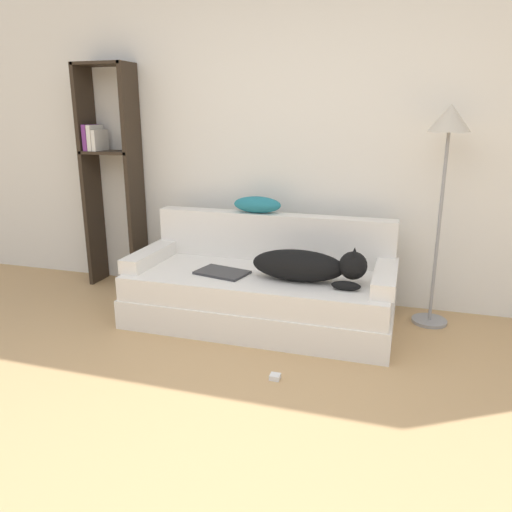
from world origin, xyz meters
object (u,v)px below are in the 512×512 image
(couch, at_px, (260,298))
(dog, at_px, (308,266))
(laptop, at_px, (222,272))
(throw_pillow, at_px, (257,205))
(bookshelf, at_px, (110,167))
(floor_lamp, at_px, (447,145))
(power_adapter, at_px, (275,377))

(couch, height_order, dog, dog)
(couch, bearing_deg, laptop, -157.09)
(throw_pillow, bearing_deg, bookshelf, 175.25)
(couch, height_order, throw_pillow, throw_pillow)
(couch, xyz_separation_m, floor_lamp, (1.20, 0.36, 1.10))
(dog, bearing_deg, throw_pillow, 137.48)
(laptop, height_order, bookshelf, bookshelf)
(power_adapter, bearing_deg, couch, 112.84)
(dog, distance_m, floor_lamp, 1.23)
(throw_pillow, height_order, bookshelf, bookshelf)
(dog, height_order, floor_lamp, floor_lamp)
(dog, relative_size, power_adapter, 13.19)
(bookshelf, height_order, floor_lamp, bookshelf)
(power_adapter, bearing_deg, laptop, 130.94)
(throw_pillow, bearing_deg, power_adapter, -68.11)
(dog, bearing_deg, laptop, -178.94)
(couch, height_order, bookshelf, bookshelf)
(throw_pillow, relative_size, bookshelf, 0.20)
(couch, bearing_deg, bookshelf, 162.14)
(throw_pillow, relative_size, floor_lamp, 0.24)
(laptop, relative_size, floor_lamp, 0.26)
(laptop, relative_size, power_adapter, 6.73)
(dog, xyz_separation_m, floor_lamp, (0.83, 0.45, 0.79))
(couch, distance_m, throw_pillow, 0.73)
(laptop, distance_m, power_adapter, 0.95)
(throw_pillow, bearing_deg, laptop, -103.96)
(floor_lamp, bearing_deg, bookshelf, 177.46)
(couch, relative_size, floor_lamp, 1.23)
(bookshelf, bearing_deg, laptop, -25.30)
(throw_pillow, bearing_deg, couch, -70.13)
(bookshelf, height_order, power_adapter, bookshelf)
(couch, relative_size, power_adapter, 32.08)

